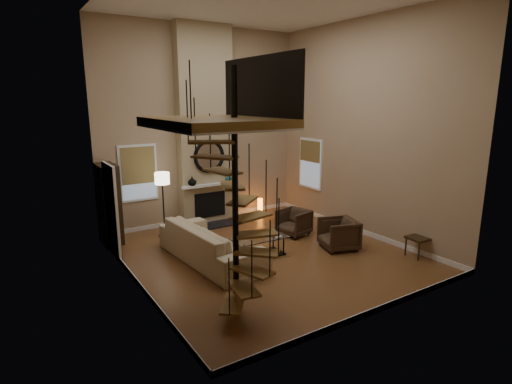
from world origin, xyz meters
TOP-DOWN VIEW (x-y plane):
  - ground at (0.00, 0.00)m, footprint 6.00×6.50m
  - back_wall at (0.00, 3.25)m, footprint 6.00×0.02m
  - front_wall at (0.00, -3.25)m, footprint 6.00×0.02m
  - left_wall at (-3.00, 0.00)m, footprint 0.02×6.50m
  - right_wall at (3.00, 0.00)m, footprint 0.02×6.50m
  - baseboard_back at (0.00, 3.24)m, footprint 6.00×0.02m
  - baseboard_front at (0.00, -3.24)m, footprint 6.00×0.02m
  - baseboard_left at (-2.99, 0.00)m, footprint 0.02×6.50m
  - baseboard_right at (2.99, 0.00)m, footprint 0.02×6.50m
  - chimney_breast at (0.00, 3.06)m, footprint 1.60×0.38m
  - hearth at (0.00, 2.57)m, footprint 1.50×0.60m
  - firebox at (0.00, 2.86)m, footprint 0.95×0.02m
  - mantel at (0.00, 2.78)m, footprint 1.70×0.18m
  - mirror_frame at (0.00, 2.84)m, footprint 0.94×0.10m
  - mirror_disc at (0.00, 2.85)m, footprint 0.80×0.01m
  - vase_left at (-0.55, 2.82)m, footprint 0.24×0.24m
  - vase_right at (0.60, 2.82)m, footprint 0.20×0.20m
  - window_back at (-1.90, 3.22)m, footprint 1.02×0.06m
  - window_right at (2.97, 2.00)m, footprint 0.06×1.02m
  - entry_door at (-2.95, 1.80)m, footprint 0.10×1.05m
  - loft at (-2.04, -1.80)m, footprint 1.70×2.20m
  - spiral_stair at (-1.78, -1.79)m, footprint 1.47×1.47m
  - hutch at (-2.80, 2.81)m, footprint 0.43×0.91m
  - sofa at (-1.24, 0.36)m, footprint 1.38×3.03m
  - armchair_near at (1.45, 0.73)m, footprint 0.89×0.88m
  - armchair_far at (1.77, -0.66)m, footprint 1.03×1.02m
  - coffee_table at (-0.19, -0.04)m, footprint 1.28×0.68m
  - bowl at (-0.19, 0.01)m, footprint 0.36×0.36m
  - book at (0.16, -0.19)m, footprint 0.19×0.25m
  - floor_lamp at (-1.53, 2.45)m, footprint 0.37×0.37m
  - accent_lamp at (1.66, 2.77)m, footprint 0.15×0.15m
  - side_chair at (2.93, -2.00)m, footprint 0.47×0.47m

SIDE VIEW (x-z plane):
  - ground at x=0.00m, z-range -0.01..0.00m
  - hearth at x=0.00m, z-range 0.00..0.04m
  - baseboard_back at x=0.00m, z-range 0.00..0.12m
  - baseboard_front at x=0.00m, z-range 0.00..0.12m
  - baseboard_left at x=-2.99m, z-range 0.00..0.12m
  - baseboard_right at x=2.99m, z-range 0.00..0.12m
  - accent_lamp at x=1.66m, z-range -0.02..0.52m
  - coffee_table at x=-0.19m, z-range 0.05..0.52m
  - armchair_near at x=1.45m, z-range 0.01..0.69m
  - armchair_far at x=1.77m, z-range -0.02..0.73m
  - sofa at x=-1.24m, z-range -0.03..0.82m
  - book at x=0.16m, z-range 0.45..0.47m
  - bowl at x=-0.19m, z-range 0.45..0.54m
  - side_chair at x=2.93m, z-range 0.04..1.01m
  - firebox at x=0.00m, z-range 0.19..0.91m
  - hutch at x=-2.80m, z-range -0.07..1.97m
  - entry_door at x=-2.95m, z-range -0.03..2.13m
  - mantel at x=0.00m, z-range 1.12..1.18m
  - vase_right at x=0.60m, z-range 1.18..1.39m
  - vase_left at x=-0.55m, z-range 1.18..1.43m
  - floor_lamp at x=-1.53m, z-range 0.56..2.26m
  - window_back at x=-1.90m, z-range 0.86..2.38m
  - window_right at x=2.97m, z-range 0.87..2.39m
  - spiral_stair at x=-1.78m, z-range -0.25..3.81m
  - mirror_frame at x=0.00m, z-range 1.48..2.42m
  - mirror_disc at x=0.00m, z-range 1.55..2.35m
  - back_wall at x=0.00m, z-range 0.00..5.50m
  - front_wall at x=0.00m, z-range 0.00..5.50m
  - left_wall at x=-3.00m, z-range 0.00..5.50m
  - right_wall at x=3.00m, z-range 0.00..5.50m
  - chimney_breast at x=0.00m, z-range 0.00..5.50m
  - loft at x=-2.04m, z-range 2.69..3.78m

